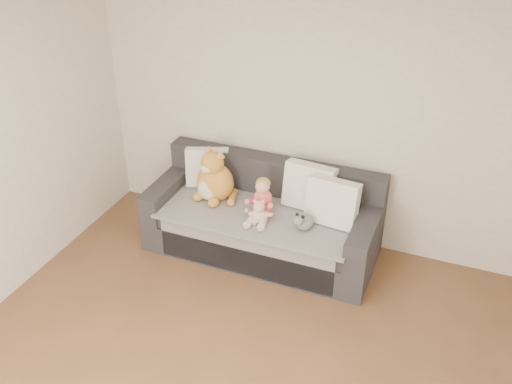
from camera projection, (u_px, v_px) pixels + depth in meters
room_shell at (230, 239)px, 3.59m from camera, size 5.00×5.00×5.00m
sofa at (263, 221)px, 5.54m from camera, size 2.20×0.94×0.85m
cushion_left at (208, 167)px, 5.73m from camera, size 0.47×0.33×0.41m
cushion_right_back at (309, 187)px, 5.35m from camera, size 0.50×0.27×0.46m
cushion_right_front at (332, 202)px, 5.13m from camera, size 0.49×0.26×0.44m
toddler at (262, 201)px, 5.24m from camera, size 0.28×0.40×0.39m
plush_cat at (214, 179)px, 5.50m from camera, size 0.43×0.39×0.57m
teddy_bear at (259, 213)px, 5.18m from camera, size 0.19×0.15×0.24m
plush_cow at (304, 222)px, 5.10m from camera, size 0.16×0.23×0.19m
sippy_cup at (259, 214)px, 5.24m from camera, size 0.10×0.08×0.11m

